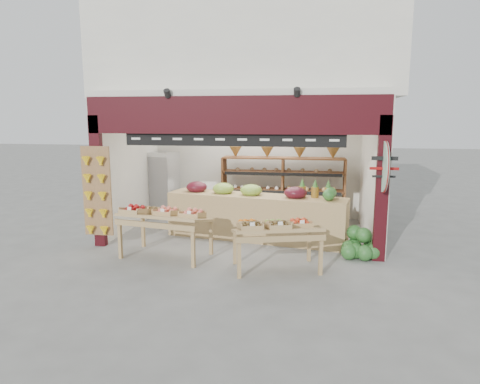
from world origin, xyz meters
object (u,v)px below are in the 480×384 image
mid_counter (255,215)px  display_table_right (273,228)px  back_shelving (283,177)px  display_table_left (162,215)px  refrigerator (163,184)px  watermelon_pile (361,246)px  cardboard_stack (192,218)px

mid_counter → display_table_right: size_ratio=2.37×
mid_counter → display_table_right: bearing=-72.8°
back_shelving → display_table_left: 3.76m
back_shelving → display_table_right: size_ratio=1.85×
refrigerator → mid_counter: (2.71, -1.77, -0.33)m
back_shelving → mid_counter: (-0.47, -1.73, -0.61)m
mid_counter → display_table_left: (-1.59, -1.40, 0.26)m
refrigerator → watermelon_pile: size_ratio=2.18×
watermelon_pile → refrigerator: bearing=151.5°
display_table_right → watermelon_pile: (1.58, 0.94, -0.54)m
back_shelving → display_table_right: bearing=-88.5°
back_shelving → watermelon_pile: size_ratio=3.89×
back_shelving → watermelon_pile: 3.23m
cardboard_stack → watermelon_pile: 4.09m
display_table_left → display_table_right: 2.18m
refrigerator → display_table_left: (1.12, -3.16, -0.07)m
cardboard_stack → refrigerator: bearing=136.0°
mid_counter → display_table_left: bearing=-138.6°
display_table_right → display_table_left: bearing=169.2°
cardboard_stack → mid_counter: bearing=-23.9°
display_table_right → watermelon_pile: size_ratio=2.10×
refrigerator → watermelon_pile: (4.85, -2.63, -0.66)m
refrigerator → cardboard_stack: (1.08, -1.04, -0.63)m
mid_counter → refrigerator: bearing=146.9°
mid_counter → watermelon_pile: 2.33m
display_table_right → watermelon_pile: display_table_right is taller
display_table_left → cardboard_stack: bearing=91.2°
display_table_left → display_table_right: display_table_left is taller
watermelon_pile → back_shelving: bearing=122.9°
mid_counter → back_shelving: bearing=74.9°
back_shelving → refrigerator: size_ratio=1.79×
mid_counter → cardboard_stack: bearing=156.1°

